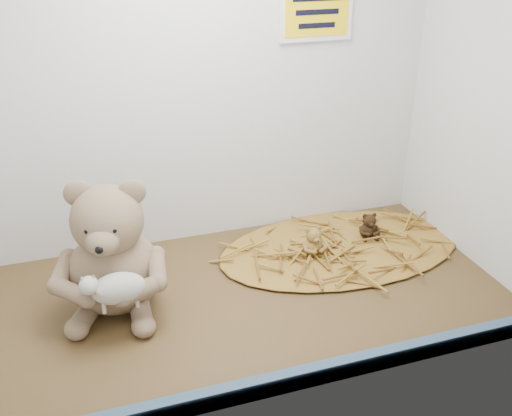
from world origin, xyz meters
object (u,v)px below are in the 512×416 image
object	(u,v)px
mini_teddy_tan	(313,240)
mini_teddy_brown	(369,225)
toy_lamb	(118,288)
main_teddy	(111,247)

from	to	relation	value
mini_teddy_tan	mini_teddy_brown	bearing A→B (deg)	9.91
toy_lamb	mini_teddy_tan	size ratio (longest dim) A/B	1.78
mini_teddy_tan	mini_teddy_brown	xyz separation A→B (cm)	(16.97, 3.59, -0.40)
mini_teddy_tan	mini_teddy_brown	distance (cm)	17.35
toy_lamb	mini_teddy_brown	world-z (taller)	toy_lamb
main_teddy	mini_teddy_tan	xyz separation A→B (cm)	(47.19, 4.92, -9.58)
main_teddy	toy_lamb	size ratio (longest dim) A/B	2.15
main_teddy	toy_lamb	world-z (taller)	main_teddy
main_teddy	mini_teddy_tan	distance (cm)	48.41
toy_lamb	main_teddy	bearing A→B (deg)	90.00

